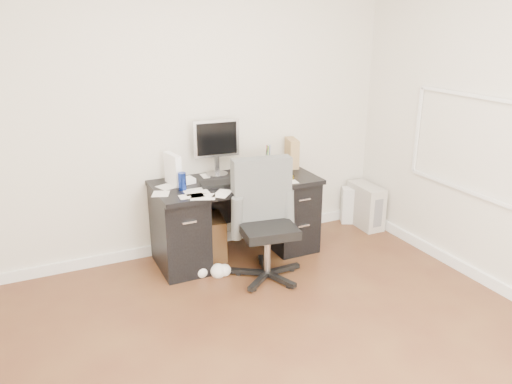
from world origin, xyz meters
The scene contains 18 objects.
ground centered at (0.00, 0.00, 0.00)m, with size 4.00×4.00×0.00m, color #4E2619.
room_shell centered at (0.03, 0.03, 1.66)m, with size 4.02×4.02×2.71m.
desk centered at (0.30, 1.65, 0.40)m, with size 1.50×0.70×0.75m.
loose_papers centered at (0.10, 1.60, 0.75)m, with size 1.10×0.60×0.00m, color white, non-canonical shape.
lcd_monitor centered at (0.20, 1.87, 1.02)m, with size 0.43×0.24×0.54m, color #BBBBC0, non-canonical shape.
keyboard centered at (0.19, 1.57, 0.76)m, with size 0.48×0.16×0.03m, color black.
computer_mouse centered at (0.53, 1.66, 0.78)m, with size 0.06×0.06×0.06m, color #BBBBC0.
travel_mug centered at (-0.22, 1.60, 0.83)m, with size 0.07×0.07×0.15m, color navy.
white_binder centered at (-0.24, 1.79, 0.89)m, with size 0.11×0.24×0.28m, color white.
magazine_file centered at (0.98, 1.83, 0.89)m, with size 0.12×0.24×0.28m, color #977749.
pen_cup centered at (0.71, 1.83, 0.87)m, with size 0.10×0.10×0.24m, color #512F17, non-canonical shape.
yellow_book centered at (0.75, 1.58, 0.77)m, with size 0.19×0.24×0.04m, color yellow.
paper_remote centered at (0.48, 1.36, 0.76)m, with size 0.29×0.23×0.02m, color white, non-canonical shape.
office_chair centered at (0.37, 1.13, 0.52)m, with size 0.59×0.59×1.04m, color #535553, non-canonical shape.
pc_tower centered at (1.85, 1.72, 0.23)m, with size 0.21×0.46×0.46m, color #B5AFA4.
shopping_bag centered at (1.80, 1.85, 0.20)m, with size 0.29×0.21×0.40m, color silver.
wicker_basket centered at (0.00, 1.75, 0.20)m, with size 0.39×0.39×0.39m, color #452F14.
desk_printer centered at (-0.25, 1.53, 0.09)m, with size 0.32×0.26×0.19m, color slate.
Camera 1 is at (-1.37, -2.34, 2.14)m, focal length 35.00 mm.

